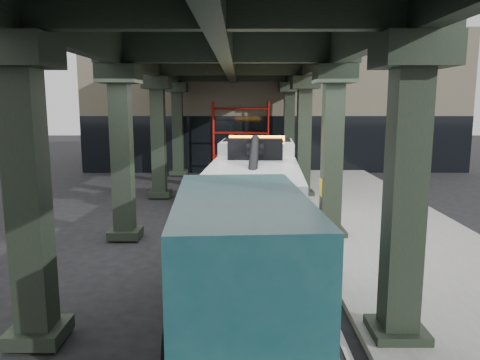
{
  "coord_description": "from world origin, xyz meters",
  "views": [
    {
      "loc": [
        -0.02,
        -11.29,
        3.99
      ],
      "look_at": [
        -0.03,
        2.36,
        1.7
      ],
      "focal_mm": 35.0,
      "sensor_mm": 36.0,
      "label": 1
    }
  ],
  "objects": [
    {
      "name": "ground",
      "position": [
        0.0,
        0.0,
        0.0
      ],
      "size": [
        90.0,
        90.0,
        0.0
      ],
      "primitive_type": "plane",
      "color": "black",
      "rests_on": "ground"
    },
    {
      "name": "sidewalk",
      "position": [
        4.5,
        2.0,
        0.07
      ],
      "size": [
        5.0,
        40.0,
        0.15
      ],
      "primitive_type": "cube",
      "color": "gray",
      "rests_on": "ground"
    },
    {
      "name": "lane_stripe",
      "position": [
        1.7,
        2.0,
        0.01
      ],
      "size": [
        0.12,
        38.0,
        0.01
      ],
      "primitive_type": "cube",
      "color": "silver",
      "rests_on": "ground"
    },
    {
      "name": "viaduct",
      "position": [
        -0.4,
        2.0,
        5.46
      ],
      "size": [
        7.4,
        32.0,
        6.4
      ],
      "color": "black",
      "rests_on": "ground"
    },
    {
      "name": "building",
      "position": [
        2.0,
        20.0,
        4.0
      ],
      "size": [
        22.0,
        10.0,
        8.0
      ],
      "primitive_type": "cube",
      "color": "#C6B793",
      "rests_on": "ground"
    },
    {
      "name": "scaffolding",
      "position": [
        0.0,
        14.64,
        2.11
      ],
      "size": [
        3.08,
        0.88,
        4.0
      ],
      "color": "#A9140D",
      "rests_on": "ground"
    },
    {
      "name": "tow_truck",
      "position": [
        0.43,
        3.06,
        1.45
      ],
      "size": [
        3.13,
        9.2,
        2.97
      ],
      "rotation": [
        0.0,
        0.0,
        -0.06
      ],
      "color": "black",
      "rests_on": "ground"
    },
    {
      "name": "towed_van",
      "position": [
        -0.03,
        -3.24,
        1.3
      ],
      "size": [
        2.71,
        6.11,
        2.43
      ],
      "rotation": [
        0.0,
        0.0,
        0.06
      ],
      "color": "#133D43",
      "rests_on": "ground"
    }
  ]
}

